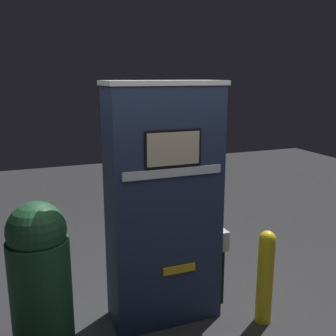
% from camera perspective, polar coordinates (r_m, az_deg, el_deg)
% --- Properties ---
extents(ground_plane, '(14.00, 14.00, 0.00)m').
position_cam_1_polar(ground_plane, '(3.80, 0.65, -22.14)').
color(ground_plane, '#2D2D30').
extents(gas_pump, '(1.08, 0.47, 2.17)m').
position_cam_1_polar(gas_pump, '(3.49, -0.61, -5.42)').
color(gas_pump, '#232D4C').
rests_on(gas_pump, ground_plane).
extents(safety_bollard, '(0.15, 0.15, 0.88)m').
position_cam_1_polar(safety_bollard, '(3.74, 13.94, -14.79)').
color(safety_bollard, yellow).
rests_on(safety_bollard, ground_plane).
extents(trash_bin, '(0.50, 0.50, 1.24)m').
position_cam_1_polar(trash_bin, '(3.47, -18.10, -14.35)').
color(trash_bin, '#1E4C2D').
rests_on(trash_bin, ground_plane).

